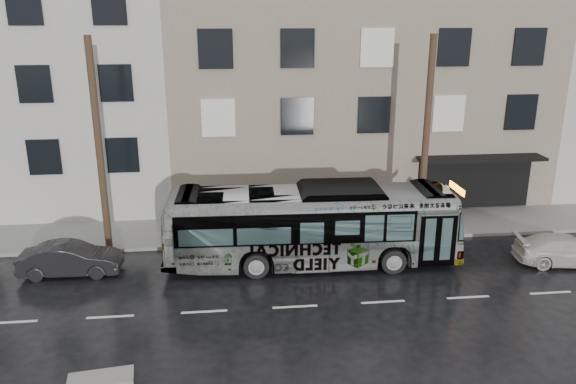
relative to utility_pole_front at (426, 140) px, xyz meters
name	(u,v)px	position (x,y,z in m)	size (l,w,h in m)	color
ground	(287,276)	(-6.50, -3.30, -4.65)	(120.00, 120.00, 0.00)	black
sidewalk	(276,229)	(-6.50, 1.60, -4.58)	(90.00, 3.60, 0.15)	gray
building_taupe	(348,92)	(-1.50, 9.40, 0.85)	(20.00, 12.00, 11.00)	gray
utility_pole_front	(426,140)	(0.00, 0.00, 0.00)	(0.30, 0.30, 9.00)	#483324
utility_pole_rear	(99,147)	(-14.00, 0.00, 0.00)	(0.30, 0.30, 9.00)	#483324
sign_post	(444,209)	(1.10, 0.00, -3.30)	(0.06, 0.06, 2.40)	slate
bus	(312,226)	(-5.39, -2.20, -2.98)	(2.80, 11.97, 3.33)	#B2B2B2
white_sedan	(566,250)	(5.11, -3.39, -4.04)	(1.70, 4.18, 1.21)	beige
dark_sedan	(70,259)	(-15.05, -2.19, -4.00)	(1.37, 3.92, 1.29)	black
slush_pile	(101,380)	(-12.47, -9.47, -4.56)	(1.80, 0.80, 0.18)	gray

